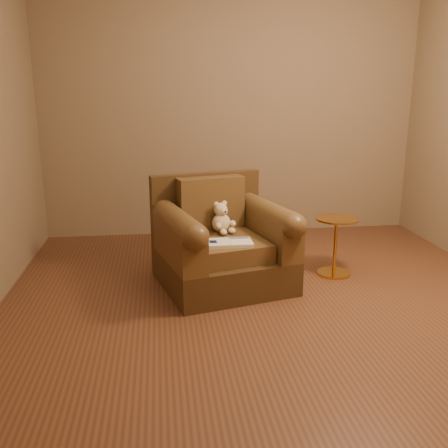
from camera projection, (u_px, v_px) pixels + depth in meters
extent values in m
plane|color=brown|center=(270.00, 304.00, 3.71)|extent=(4.00, 4.00, 0.00)
cube|color=#846E51|center=(232.00, 108.00, 5.28)|extent=(4.00, 0.02, 2.70)
cube|color=#846E51|center=(432.00, 157.00, 1.45)|extent=(4.00, 0.02, 2.70)
cube|color=#432E16|center=(223.00, 269.00, 4.04)|extent=(1.15, 1.12, 0.27)
cube|color=#432E16|center=(206.00, 207.00, 4.29)|extent=(0.95, 0.33, 0.59)
cube|color=brown|center=(225.00, 247.00, 3.94)|extent=(0.70, 0.79, 0.14)
cube|color=brown|center=(211.00, 203.00, 4.17)|extent=(0.58, 0.29, 0.43)
cube|color=brown|center=(179.00, 242.00, 3.79)|extent=(0.39, 0.84, 0.31)
cube|color=brown|center=(269.00, 232.00, 4.06)|extent=(0.39, 0.84, 0.31)
cylinder|color=brown|center=(178.00, 223.00, 3.75)|extent=(0.39, 0.84, 0.19)
cylinder|color=brown|center=(269.00, 214.00, 4.02)|extent=(0.39, 0.84, 0.19)
ellipsoid|color=beige|center=(221.00, 223.00, 4.08)|extent=(0.15, 0.14, 0.16)
sphere|color=beige|center=(221.00, 210.00, 4.06)|extent=(0.11, 0.11, 0.11)
ellipsoid|color=beige|center=(216.00, 204.00, 4.03)|extent=(0.04, 0.03, 0.04)
ellipsoid|color=beige|center=(224.00, 203.00, 4.07)|extent=(0.04, 0.03, 0.04)
ellipsoid|color=beige|center=(224.00, 212.00, 4.02)|extent=(0.05, 0.04, 0.04)
sphere|color=black|center=(226.00, 212.00, 4.01)|extent=(0.02, 0.02, 0.02)
ellipsoid|color=beige|center=(218.00, 226.00, 3.99)|extent=(0.05, 0.10, 0.05)
ellipsoid|color=beige|center=(233.00, 223.00, 4.07)|extent=(0.05, 0.10, 0.05)
ellipsoid|color=beige|center=(223.00, 232.00, 4.00)|extent=(0.06, 0.10, 0.05)
ellipsoid|color=beige|center=(232.00, 230.00, 4.04)|extent=(0.06, 0.10, 0.05)
cube|color=beige|center=(230.00, 243.00, 3.76)|extent=(0.34, 0.21, 0.02)
cube|color=white|center=(218.00, 242.00, 3.74)|extent=(0.17, 0.21, 0.00)
cube|color=white|center=(241.00, 241.00, 3.76)|extent=(0.17, 0.21, 0.00)
cube|color=beige|center=(230.00, 241.00, 3.75)|extent=(0.01, 0.21, 0.00)
cube|color=#0F1638|center=(213.00, 242.00, 3.74)|extent=(0.06, 0.07, 0.00)
cube|color=slate|center=(239.00, 238.00, 3.83)|extent=(0.15, 0.04, 0.00)
cylinder|color=gold|center=(333.00, 273.00, 4.30)|extent=(0.29, 0.29, 0.02)
cylinder|color=gold|center=(335.00, 247.00, 4.24)|extent=(0.03, 0.03, 0.47)
cylinder|color=gold|center=(337.00, 219.00, 4.18)|extent=(0.36, 0.36, 0.02)
cylinder|color=gold|center=(337.00, 220.00, 4.18)|extent=(0.03, 0.03, 0.02)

